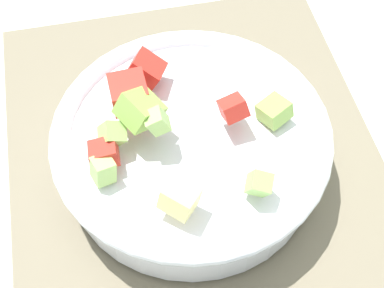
{
  "coord_description": "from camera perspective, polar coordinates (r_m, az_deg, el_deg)",
  "views": [
    {
      "loc": [
        -0.31,
        0.07,
        0.51
      ],
      "look_at": [
        -0.0,
        0.01,
        0.05
      ],
      "focal_mm": 54.61,
      "sensor_mm": 36.0,
      "label": 1
    }
  ],
  "objects": [
    {
      "name": "salad_bowl",
      "position": [
        0.56,
        -0.09,
        -0.45
      ],
      "size": [
        0.27,
        0.27,
        0.11
      ],
      "color": "white",
      "rests_on": "placemat"
    },
    {
      "name": "ground_plane",
      "position": [
        0.6,
        0.54,
        -2.46
      ],
      "size": [
        2.4,
        2.4,
        0.0
      ],
      "primitive_type": "plane",
      "color": "silver"
    },
    {
      "name": "placemat",
      "position": [
        0.6,
        0.55,
        -2.3
      ],
      "size": [
        0.48,
        0.38,
        0.01
      ],
      "primitive_type": "cube",
      "color": "#756B56",
      "rests_on": "ground_plane"
    }
  ]
}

